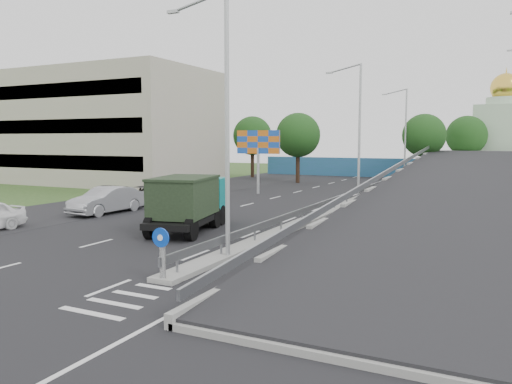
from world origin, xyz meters
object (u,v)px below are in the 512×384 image
Objects in this scene: billboard at (258,146)px; parked_car_c at (141,196)px; church at (503,135)px; lamp_post_mid at (357,125)px; lamp_post_far at (404,130)px; sign_bollard at (162,253)px; dump_truck at (190,200)px; lamp_post_near at (223,110)px; parked_car_b at (107,200)px.

parked_car_c is at bearing -112.56° from billboard.
church is 37.23m from billboard.
lamp_post_mid is 9.47m from billboard.
lamp_post_far is at bearing -125.24° from church.
lamp_post_mid reaches higher than sign_bollard.
dump_truck reaches higher than parked_car_c.
lamp_post_near is at bearing -57.62° from dump_truck.
parked_car_c is at bearing 129.17° from dump_truck.
billboard is 18.12m from dump_truck.
billboard is (-19.00, -32.00, -1.12)m from church.
dump_truck is at bearing 135.01° from lamp_post_near.
church is 51.60m from dump_truck.
church is at bearing 62.64° from parked_car_c.
dump_truck is 8.65m from parked_car_b.
sign_bollard is at bearing -90.14° from lamp_post_far.
billboard is (-9.00, 25.83, 3.15)m from sign_bollard.
parked_car_b is (-3.69, -14.59, -3.32)m from billboard.
dump_truck is 1.40× the size of parked_car_c.
church reaches higher than lamp_post_near.
dump_truck is at bearing -106.39° from church.
dump_truck is at bearing -15.97° from parked_car_b.
lamp_post_mid is (0.11, 23.83, 4.77)m from sign_bollard.
lamp_post_far is (0.00, 40.00, 0.00)m from lamp_post_near.
church is at bearing 54.76° from lamp_post_far.
lamp_post_near is at bearing -67.51° from billboard.
billboard is at bearing 68.89° from parked_car_c.
sign_bollard is 58.84m from church.
lamp_post_far is 17.15m from church.
lamp_post_far is 31.87m from parked_car_c.
billboard is (-9.11, 2.00, -1.62)m from lamp_post_mid.
lamp_post_near is 1.83× the size of billboard.
sign_bollard is 16.94m from parked_car_b.
billboard is at bearing 112.49° from lamp_post_near.
sign_bollard is at bearing -38.72° from parked_car_b.
lamp_post_mid is at bearing -106.22° from church.
sign_bollard is 0.17× the size of lamp_post_mid.
lamp_post_near is at bearing -90.00° from lamp_post_far.
church is 48.65m from parked_car_c.
lamp_post_mid is (0.00, 20.00, 0.00)m from lamp_post_near.
sign_bollard is 44.08m from lamp_post_far.
dump_truck reaches higher than sign_bollard.
lamp_post_mid is 2.07× the size of parked_car_c.
lamp_post_far reaches higher than billboard.
sign_bollard is at bearing -74.49° from dump_truck.
parked_car_c is at bearing -147.90° from lamp_post_mid.
lamp_post_near is (0.11, 3.83, 4.77)m from sign_bollard.
lamp_post_near reaches higher than billboard.
lamp_post_far is 1.47× the size of dump_truck.
lamp_post_near reaches higher than sign_bollard.
sign_bollard is at bearing -70.79° from billboard.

